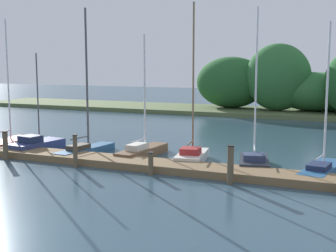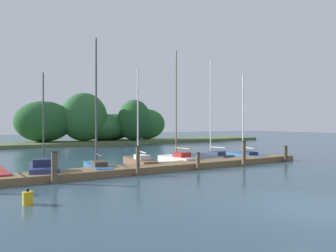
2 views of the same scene
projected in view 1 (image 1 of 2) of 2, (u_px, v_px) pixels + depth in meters
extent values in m
cube|color=brown|center=(126.00, 162.00, 22.01)|extent=(22.22, 1.80, 0.35)
cube|color=#56663D|center=(248.00, 111.00, 45.45)|extent=(62.39, 8.00, 0.40)
ellipsoid|color=#2D6633|center=(278.00, 77.00, 43.97)|extent=(6.34, 4.86, 6.53)
ellipsoid|color=#2D6633|center=(312.00, 91.00, 43.80)|extent=(7.24, 5.69, 3.78)
ellipsoid|color=#235628|center=(330.00, 92.00, 43.31)|extent=(4.86, 5.14, 3.81)
ellipsoid|color=#235628|center=(231.00, 82.00, 46.93)|extent=(7.33, 5.87, 5.30)
cube|color=maroon|center=(8.00, 143.00, 27.02)|extent=(1.67, 3.87, 0.43)
cube|color=maroon|center=(26.00, 139.00, 28.62)|extent=(0.83, 1.00, 0.37)
cylinder|color=silver|center=(8.00, 80.00, 26.77)|extent=(0.09, 0.09, 7.12)
cylinder|color=silver|center=(1.00, 132.00, 26.39)|extent=(0.20, 1.86, 0.06)
cube|color=navy|center=(36.00, 146.00, 25.65)|extent=(1.84, 3.41, 0.59)
cube|color=navy|center=(55.00, 143.00, 26.89)|extent=(0.87, 0.91, 0.50)
cube|color=#1E2847|center=(30.00, 139.00, 25.24)|extent=(1.17, 1.11, 0.38)
cylinder|color=#4C4C51|center=(38.00, 97.00, 25.48)|extent=(0.08, 0.08, 4.96)
cube|color=#285684|center=(85.00, 151.00, 24.77)|extent=(1.42, 4.24, 0.38)
cube|color=#285684|center=(106.00, 146.00, 26.38)|extent=(0.63, 1.09, 0.33)
cube|color=#3D3328|center=(78.00, 147.00, 24.28)|extent=(0.84, 1.32, 0.25)
cylinder|color=#4C4C51|center=(87.00, 79.00, 24.50)|extent=(0.11, 0.11, 7.53)
cylinder|color=#4C4C51|center=(80.00, 138.00, 24.34)|extent=(0.24, 1.53, 0.06)
cube|color=brown|center=(142.00, 152.00, 24.24)|extent=(1.34, 4.09, 0.47)
cube|color=brown|center=(159.00, 147.00, 25.82)|extent=(0.63, 1.05, 0.40)
cube|color=beige|center=(137.00, 147.00, 23.75)|extent=(0.84, 1.27, 0.30)
cylinder|color=silver|center=(145.00, 92.00, 24.06)|extent=(0.09, 0.09, 6.04)
cylinder|color=silver|center=(138.00, 140.00, 23.82)|extent=(0.20, 1.51, 0.06)
cube|color=silver|center=(192.00, 157.00, 22.90)|extent=(1.78, 3.20, 0.48)
cube|color=silver|center=(196.00, 153.00, 24.22)|extent=(0.83, 0.87, 0.41)
cube|color=maroon|center=(191.00, 151.00, 22.48)|extent=(1.11, 1.06, 0.31)
cylinder|color=#7F6647|center=(193.00, 78.00, 22.58)|extent=(0.09, 0.09, 7.49)
cylinder|color=#7F6647|center=(190.00, 142.00, 22.38)|extent=(0.32, 1.43, 0.07)
cube|color=#232833|center=(254.00, 163.00, 21.72)|extent=(2.01, 3.22, 0.44)
cube|color=#232833|center=(254.00, 158.00, 23.03)|extent=(0.90, 0.90, 0.37)
cube|color=#2D3856|center=(254.00, 157.00, 21.30)|extent=(1.20, 1.11, 0.29)
cylinder|color=silver|center=(256.00, 84.00, 21.42)|extent=(0.09, 0.09, 7.15)
cylinder|color=silver|center=(255.00, 148.00, 21.23)|extent=(0.38, 1.35, 0.07)
cube|color=#285684|center=(322.00, 171.00, 20.31)|extent=(1.78, 4.24, 0.36)
cube|color=#285684|center=(331.00, 163.00, 21.85)|extent=(0.78, 1.12, 0.31)
cube|color=#1E2847|center=(319.00, 166.00, 19.84)|extent=(1.03, 1.36, 0.23)
cylinder|color=silver|center=(327.00, 95.00, 20.10)|extent=(0.10, 0.10, 6.43)
cylinder|color=silver|center=(320.00, 157.00, 19.92)|extent=(0.30, 1.47, 0.06)
cylinder|color=brown|center=(5.00, 146.00, 23.32)|extent=(0.27, 0.27, 1.48)
cylinder|color=black|center=(5.00, 131.00, 23.22)|extent=(0.31, 0.31, 0.04)
cylinder|color=brown|center=(75.00, 151.00, 21.64)|extent=(0.22, 0.22, 1.56)
cylinder|color=black|center=(75.00, 135.00, 21.53)|extent=(0.25, 0.25, 0.04)
cylinder|color=brown|center=(151.00, 164.00, 20.13)|extent=(0.23, 0.23, 1.01)
cylinder|color=black|center=(151.00, 153.00, 20.05)|extent=(0.27, 0.27, 0.04)
cylinder|color=brown|center=(230.00, 165.00, 18.57)|extent=(0.27, 0.27, 1.60)
cylinder|color=black|center=(231.00, 146.00, 18.46)|extent=(0.31, 0.31, 0.04)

